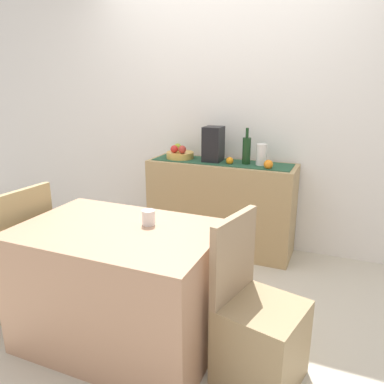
% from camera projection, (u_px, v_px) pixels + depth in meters
% --- Properties ---
extents(ground_plane, '(6.40, 6.40, 0.02)m').
position_uv_depth(ground_plane, '(173.00, 296.00, 2.86)').
color(ground_plane, beige).
rests_on(ground_plane, ground).
extents(room_wall_rear, '(6.40, 0.06, 2.70)m').
position_uv_depth(room_wall_rear, '(226.00, 102.00, 3.51)').
color(room_wall_rear, silver).
rests_on(room_wall_rear, ground).
extents(sideboard_console, '(1.33, 0.42, 0.84)m').
position_uv_depth(sideboard_console, '(220.00, 206.00, 3.53)').
color(sideboard_console, tan).
rests_on(sideboard_console, ground).
extents(table_runner, '(1.25, 0.32, 0.01)m').
position_uv_depth(table_runner, '(221.00, 162.00, 3.41)').
color(table_runner, '#254E35').
rests_on(table_runner, sideboard_console).
extents(fruit_bowl, '(0.26, 0.26, 0.06)m').
position_uv_depth(fruit_bowl, '(180.00, 155.00, 3.55)').
color(fruit_bowl, gold).
rests_on(fruit_bowl, table_runner).
extents(apple_center, '(0.07, 0.07, 0.07)m').
position_uv_depth(apple_center, '(178.00, 147.00, 3.61)').
color(apple_center, '#93AB2C').
rests_on(apple_center, fruit_bowl).
extents(apple_left, '(0.07, 0.07, 0.07)m').
position_uv_depth(apple_left, '(174.00, 149.00, 3.49)').
color(apple_left, red).
rests_on(apple_left, fruit_bowl).
extents(apple_front, '(0.07, 0.07, 0.07)m').
position_uv_depth(apple_front, '(182.00, 149.00, 3.47)').
color(apple_front, '#B2352B').
rests_on(apple_front, fruit_bowl).
extents(wine_bottle, '(0.07, 0.07, 0.32)m').
position_uv_depth(wine_bottle, '(246.00, 150.00, 3.29)').
color(wine_bottle, '#163518').
rests_on(wine_bottle, sideboard_console).
extents(coffee_maker, '(0.16, 0.18, 0.31)m').
position_uv_depth(coffee_maker, '(213.00, 144.00, 3.39)').
color(coffee_maker, black).
rests_on(coffee_maker, sideboard_console).
extents(ceramic_vase, '(0.09, 0.09, 0.19)m').
position_uv_depth(ceramic_vase, '(261.00, 155.00, 3.25)').
color(ceramic_vase, silver).
rests_on(ceramic_vase, sideboard_console).
extents(orange_loose_mid, '(0.08, 0.08, 0.08)m').
position_uv_depth(orange_loose_mid, '(268.00, 164.00, 3.14)').
color(orange_loose_mid, orange).
rests_on(orange_loose_mid, sideboard_console).
extents(orange_loose_near_bowl, '(0.07, 0.07, 0.07)m').
position_uv_depth(orange_loose_near_bowl, '(230.00, 161.00, 3.31)').
color(orange_loose_near_bowl, orange).
rests_on(orange_loose_near_bowl, sideboard_console).
extents(dining_table, '(1.15, 0.77, 0.74)m').
position_uv_depth(dining_table, '(121.00, 286.00, 2.27)').
color(dining_table, tan).
rests_on(dining_table, ground).
extents(coffee_cup, '(0.08, 0.08, 0.09)m').
position_uv_depth(coffee_cup, '(149.00, 217.00, 2.21)').
color(coffee_cup, silver).
rests_on(coffee_cup, dining_table).
extents(chair_near_window, '(0.43, 0.43, 0.90)m').
position_uv_depth(chair_near_window, '(18.00, 275.00, 2.61)').
color(chair_near_window, gray).
rests_on(chair_near_window, ground).
extents(chair_by_corner, '(0.48, 0.48, 0.90)m').
position_uv_depth(chair_by_corner, '(258.00, 335.00, 1.99)').
color(chair_by_corner, '#9A805A').
rests_on(chair_by_corner, ground).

